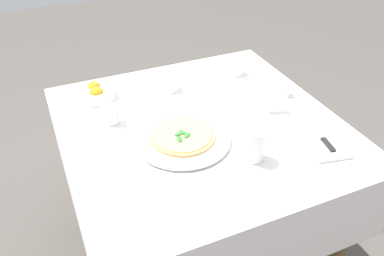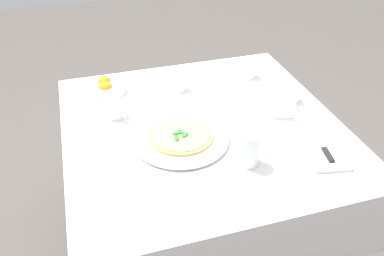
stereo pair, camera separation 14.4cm
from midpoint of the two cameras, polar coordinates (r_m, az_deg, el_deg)
ground_plane at (r=2.05m, az=3.27°, el=-16.93°), size 8.00×8.00×0.00m
dining_table at (r=1.62m, az=3.98°, el=-3.72°), size 1.04×1.04×0.74m
pizza_plate at (r=1.44m, az=1.25°, el=-1.49°), size 0.35×0.35×0.02m
pizza at (r=1.44m, az=1.25°, el=-1.05°), size 0.24×0.24×0.02m
coffee_cup_left_edge at (r=1.57m, az=-8.38°, el=2.37°), size 0.13×0.13×0.07m
coffee_cup_center_back at (r=1.74m, az=0.51°, el=6.22°), size 0.13×0.13×0.07m
coffee_cup_near_left at (r=1.72m, az=16.09°, el=4.27°), size 0.13×0.13×0.06m
coffee_cup_right_edge at (r=1.87m, az=10.14°, el=7.86°), size 0.13×0.13×0.07m
water_glass_near_right at (r=1.35m, az=11.22°, el=-3.31°), size 0.07×0.07×0.12m
napkin_folded at (r=1.49m, az=20.64°, el=-2.96°), size 0.24×0.17×0.02m
dinner_knife at (r=1.48m, az=20.71°, el=-2.47°), size 0.20×0.05×0.01m
citrus_bowl at (r=1.75m, az=-9.78°, el=5.66°), size 0.15×0.15×0.07m
menu_card at (r=1.61m, az=15.49°, el=2.10°), size 0.03×0.09×0.06m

